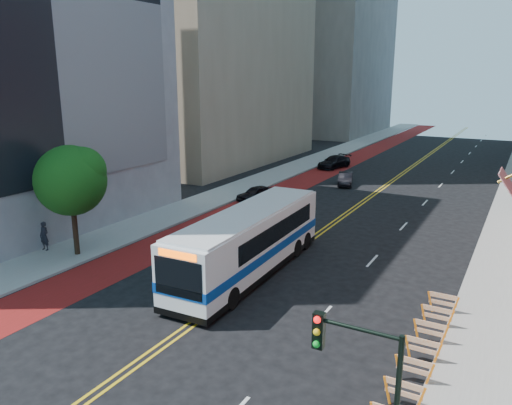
{
  "coord_description": "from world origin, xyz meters",
  "views": [
    {
      "loc": [
        12.32,
        -13.92,
        10.85
      ],
      "look_at": [
        0.15,
        8.0,
        4.39
      ],
      "focal_mm": 35.0,
      "sensor_mm": 36.0,
      "label": 1
    }
  ],
  "objects_px": {
    "transit_bus": "(250,241)",
    "car_b": "(345,179)",
    "street_tree": "(72,178)",
    "car_c": "(334,162)",
    "traffic_signal": "(361,380)",
    "car_a": "(256,193)",
    "pedestrian": "(44,236)"
  },
  "relations": [
    {
      "from": "transit_bus",
      "to": "car_b",
      "type": "distance_m",
      "value": 24.82
    },
    {
      "from": "street_tree",
      "to": "car_c",
      "type": "relative_size",
      "value": 1.34
    },
    {
      "from": "traffic_signal",
      "to": "car_a",
      "type": "bearing_deg",
      "value": 123.43
    },
    {
      "from": "street_tree",
      "to": "pedestrian",
      "type": "relative_size",
      "value": 3.67
    },
    {
      "from": "traffic_signal",
      "to": "transit_bus",
      "type": "bearing_deg",
      "value": 129.29
    },
    {
      "from": "car_a",
      "to": "car_b",
      "type": "bearing_deg",
      "value": 84.72
    },
    {
      "from": "car_c",
      "to": "car_a",
      "type": "bearing_deg",
      "value": -77.74
    },
    {
      "from": "transit_bus",
      "to": "car_a",
      "type": "distance_m",
      "value": 16.57
    },
    {
      "from": "car_a",
      "to": "car_b",
      "type": "distance_m",
      "value": 11.05
    },
    {
      "from": "pedestrian",
      "to": "car_c",
      "type": "bearing_deg",
      "value": 78.55
    },
    {
      "from": "car_c",
      "to": "pedestrian",
      "type": "distance_m",
      "value": 36.75
    },
    {
      "from": "street_tree",
      "to": "car_b",
      "type": "xyz_separation_m",
      "value": [
        7.57,
        27.42,
        -4.27
      ]
    },
    {
      "from": "street_tree",
      "to": "transit_bus",
      "type": "distance_m",
      "value": 11.32
    },
    {
      "from": "pedestrian",
      "to": "traffic_signal",
      "type": "bearing_deg",
      "value": -24.11
    },
    {
      "from": "street_tree",
      "to": "pedestrian",
      "type": "distance_m",
      "value": 4.54
    },
    {
      "from": "car_c",
      "to": "street_tree",
      "type": "bearing_deg",
      "value": -81.66
    },
    {
      "from": "traffic_signal",
      "to": "car_b",
      "type": "distance_m",
      "value": 39.34
    },
    {
      "from": "street_tree",
      "to": "traffic_signal",
      "type": "distance_m",
      "value": 22.79
    },
    {
      "from": "traffic_signal",
      "to": "pedestrian",
      "type": "relative_size",
      "value": 2.78
    },
    {
      "from": "street_tree",
      "to": "car_b",
      "type": "bearing_deg",
      "value": 74.56
    },
    {
      "from": "transit_bus",
      "to": "pedestrian",
      "type": "xyz_separation_m",
      "value": [
        -12.89,
        -3.33,
        -0.83
      ]
    },
    {
      "from": "street_tree",
      "to": "pedestrian",
      "type": "height_order",
      "value": "street_tree"
    },
    {
      "from": "street_tree",
      "to": "car_a",
      "type": "relative_size",
      "value": 1.74
    },
    {
      "from": "transit_bus",
      "to": "car_c",
      "type": "height_order",
      "value": "transit_bus"
    },
    {
      "from": "transit_bus",
      "to": "car_b",
      "type": "xyz_separation_m",
      "value": [
        -2.96,
        24.61,
        -1.25
      ]
    },
    {
      "from": "car_c",
      "to": "pedestrian",
      "type": "xyz_separation_m",
      "value": [
        -5.61,
        -36.32,
        0.34
      ]
    },
    {
      "from": "car_b",
      "to": "car_c",
      "type": "bearing_deg",
      "value": 100.44
    },
    {
      "from": "street_tree",
      "to": "car_b",
      "type": "relative_size",
      "value": 1.72
    },
    {
      "from": "traffic_signal",
      "to": "transit_bus",
      "type": "xyz_separation_m",
      "value": [
        -10.12,
        12.37,
        -1.83
      ]
    },
    {
      "from": "car_a",
      "to": "car_c",
      "type": "bearing_deg",
      "value": 108.81
    },
    {
      "from": "traffic_signal",
      "to": "car_c",
      "type": "height_order",
      "value": "traffic_signal"
    },
    {
      "from": "car_a",
      "to": "car_c",
      "type": "height_order",
      "value": "car_c"
    }
  ]
}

